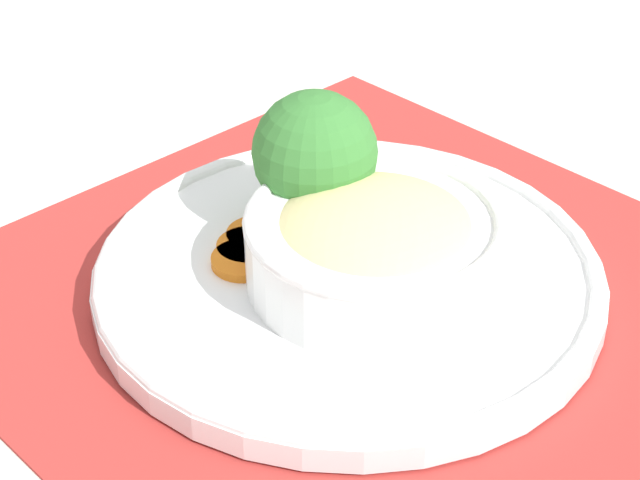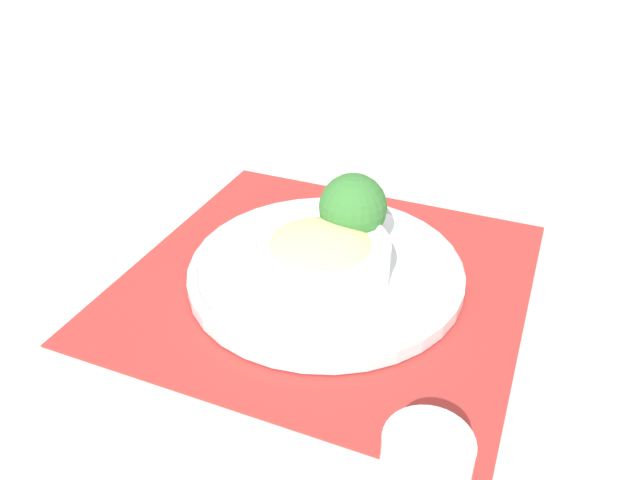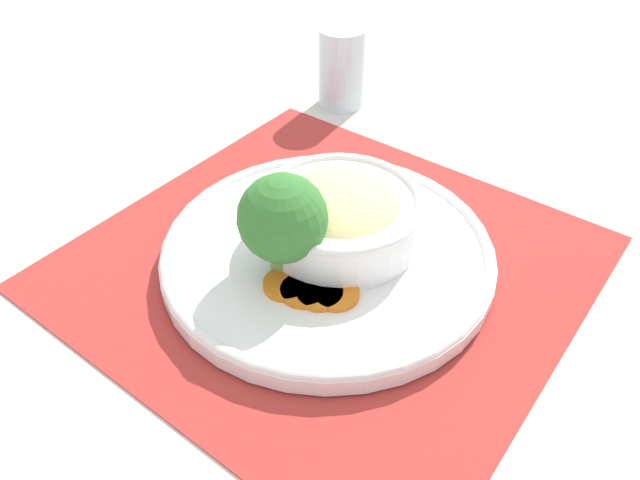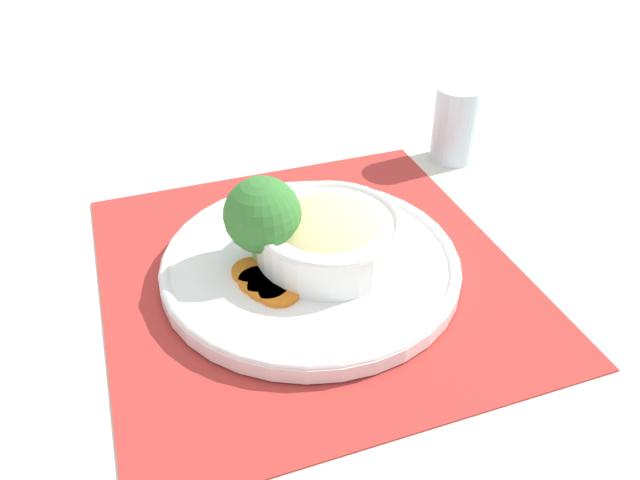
# 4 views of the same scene
# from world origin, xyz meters

# --- Properties ---
(ground_plane) EXTENTS (4.00, 4.00, 0.00)m
(ground_plane) POSITION_xyz_m (0.00, 0.00, 0.00)
(ground_plane) COLOR beige
(placemat) EXTENTS (0.47, 0.45, 0.00)m
(placemat) POSITION_xyz_m (0.00, 0.00, 0.00)
(placemat) COLOR #B2332D
(placemat) RESTS_ON ground_plane
(plate) EXTENTS (0.32, 0.32, 0.02)m
(plate) POSITION_xyz_m (0.00, 0.00, 0.02)
(plate) COLOR white
(plate) RESTS_ON placemat
(bowl) EXTENTS (0.16, 0.16, 0.06)m
(bowl) POSITION_xyz_m (0.00, -0.02, 0.05)
(bowl) COLOR white
(bowl) RESTS_ON plate
(broccoli_floret) EXTENTS (0.08, 0.08, 0.10)m
(broccoli_floret) POSITION_xyz_m (0.02, 0.04, 0.08)
(broccoli_floret) COLOR #759E51
(broccoli_floret) RESTS_ON plate
(carrot_slice_near) EXTENTS (0.04, 0.04, 0.01)m
(carrot_slice_near) POSITION_xyz_m (-0.00, 0.06, 0.02)
(carrot_slice_near) COLOR orange
(carrot_slice_near) RESTS_ON plate
(carrot_slice_middle) EXTENTS (0.04, 0.04, 0.01)m
(carrot_slice_middle) POSITION_xyz_m (-0.02, 0.06, 0.02)
(carrot_slice_middle) COLOR orange
(carrot_slice_middle) RESTS_ON plate
(carrot_slice_far) EXTENTS (0.04, 0.04, 0.01)m
(carrot_slice_far) POSITION_xyz_m (-0.03, 0.06, 0.02)
(carrot_slice_far) COLOR orange
(carrot_slice_far) RESTS_ON plate
(carrot_slice_extra) EXTENTS (0.04, 0.04, 0.01)m
(carrot_slice_extra) POSITION_xyz_m (-0.04, 0.05, 0.02)
(carrot_slice_extra) COLOR orange
(carrot_slice_extra) RESTS_ON plate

